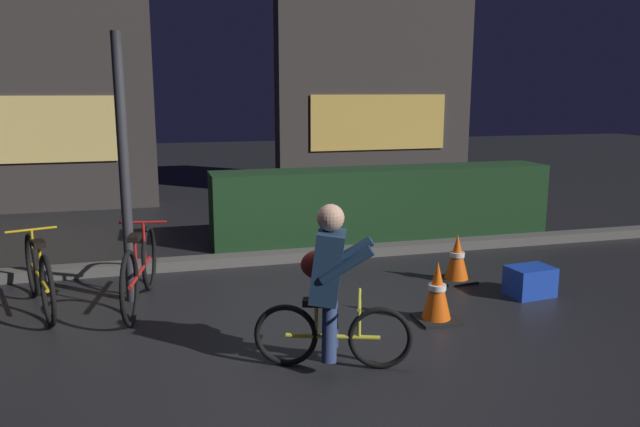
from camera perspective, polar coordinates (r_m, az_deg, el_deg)
The scene contains 12 objects.
ground_plane at distance 5.50m, azimuth -0.39°, elevation -10.53°, with size 40.00×40.00×0.00m, color black.
sidewalk_curb at distance 7.53m, azimuth -4.66°, elevation -4.05°, with size 12.00×0.24×0.12m, color #56544F.
hedge_row at distance 8.76m, azimuth 5.85°, elevation 1.00°, with size 4.80×0.70×0.98m, color #19381C.
storefront_left at distance 11.64m, azimuth -26.09°, elevation 12.23°, with size 4.32×0.54×4.95m.
storefront_right at distance 12.92m, azimuth 5.07°, elevation 11.99°, with size 4.07×0.54×4.44m.
street_post at distance 6.19m, azimuth -17.54°, elevation 3.73°, with size 0.10×0.10×2.57m, color #2D2D33.
parked_bike_left_mid at distance 6.41m, azimuth -24.38°, elevation -5.22°, with size 0.55×1.55×0.74m.
parked_bike_center_left at distance 6.20m, azimuth -16.18°, elevation -5.02°, with size 0.46×1.67×0.77m.
traffic_cone_near at distance 5.69m, azimuth 10.69°, elevation -7.15°, with size 0.36×0.36×0.56m.
traffic_cone_far at distance 6.90m, azimuth 12.46°, elevation -4.09°, with size 0.36×0.36×0.52m.
blue_crate at distance 6.64m, azimuth 18.71°, elevation -5.91°, with size 0.44×0.32×0.30m, color #193DB7.
cyclist at distance 4.60m, azimuth 0.90°, elevation -6.65°, with size 1.13×0.64×1.25m.
Camera 1 is at (-1.30, -4.94, 2.05)m, focal length 34.87 mm.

